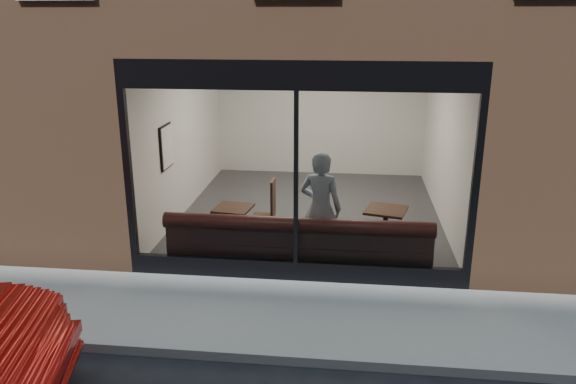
# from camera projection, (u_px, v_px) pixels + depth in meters

# --- Properties ---
(ground) EXTENTS (120.00, 120.00, 0.00)m
(ground) POSITION_uv_depth(u_px,v_px,m) (278.00, 360.00, 6.40)
(ground) COLOR black
(ground) RESTS_ON ground
(sidewalk_near) EXTENTS (40.00, 2.00, 0.01)m
(sidewalk_near) POSITION_uv_depth(u_px,v_px,m) (288.00, 315.00, 7.35)
(sidewalk_near) COLOR gray
(sidewalk_near) RESTS_ON ground
(kerb_near) EXTENTS (40.00, 0.10, 0.12)m
(kerb_near) POSITION_uv_depth(u_px,v_px,m) (277.00, 358.00, 6.34)
(kerb_near) COLOR gray
(kerb_near) RESTS_ON ground
(host_building_pier_left) EXTENTS (2.50, 12.00, 3.20)m
(host_building_pier_left) POSITION_uv_depth(u_px,v_px,m) (169.00, 107.00, 13.90)
(host_building_pier_left) COLOR brown
(host_building_pier_left) RESTS_ON ground
(host_building_pier_right) EXTENTS (2.50, 12.00, 3.20)m
(host_building_pier_right) POSITION_uv_depth(u_px,v_px,m) (481.00, 112.00, 13.10)
(host_building_pier_right) COLOR brown
(host_building_pier_right) RESTS_ON ground
(host_building_backfill) EXTENTS (5.00, 6.00, 3.20)m
(host_building_backfill) POSITION_uv_depth(u_px,v_px,m) (326.00, 93.00, 16.35)
(host_building_backfill) COLOR brown
(host_building_backfill) RESTS_ON ground
(cafe_floor) EXTENTS (6.00, 6.00, 0.00)m
(cafe_floor) POSITION_uv_depth(u_px,v_px,m) (310.00, 213.00, 11.13)
(cafe_floor) COLOR #2D2D30
(cafe_floor) RESTS_ON ground
(cafe_ceiling) EXTENTS (6.00, 6.00, 0.00)m
(cafe_ceiling) POSITION_uv_depth(u_px,v_px,m) (312.00, 48.00, 10.18)
(cafe_ceiling) COLOR white
(cafe_ceiling) RESTS_ON host_building_upper
(cafe_wall_back) EXTENTS (5.00, 0.00, 5.00)m
(cafe_wall_back) POSITION_uv_depth(u_px,v_px,m) (320.00, 109.00, 13.49)
(cafe_wall_back) COLOR silver
(cafe_wall_back) RESTS_ON ground
(cafe_wall_left) EXTENTS (0.00, 6.00, 6.00)m
(cafe_wall_left) POSITION_uv_depth(u_px,v_px,m) (184.00, 131.00, 10.93)
(cafe_wall_left) COLOR silver
(cafe_wall_left) RESTS_ON ground
(cafe_wall_right) EXTENTS (0.00, 6.00, 6.00)m
(cafe_wall_right) POSITION_uv_depth(u_px,v_px,m) (445.00, 137.00, 10.39)
(cafe_wall_right) COLOR silver
(cafe_wall_right) RESTS_ON ground
(storefront_kick) EXTENTS (5.00, 0.10, 0.30)m
(storefront_kick) POSITION_uv_depth(u_px,v_px,m) (296.00, 271.00, 8.30)
(storefront_kick) COLOR black
(storefront_kick) RESTS_ON ground
(storefront_header) EXTENTS (5.00, 0.10, 0.40)m
(storefront_header) POSITION_uv_depth(u_px,v_px,m) (297.00, 75.00, 7.44)
(storefront_header) COLOR black
(storefront_header) RESTS_ON host_building_upper
(storefront_mullion) EXTENTS (0.06, 0.10, 2.50)m
(storefront_mullion) POSITION_uv_depth(u_px,v_px,m) (296.00, 180.00, 7.88)
(storefront_mullion) COLOR black
(storefront_mullion) RESTS_ON storefront_kick
(storefront_glass) EXTENTS (4.80, 0.00, 4.80)m
(storefront_glass) POSITION_uv_depth(u_px,v_px,m) (296.00, 181.00, 7.85)
(storefront_glass) COLOR white
(storefront_glass) RESTS_ON storefront_kick
(banquette) EXTENTS (4.00, 0.55, 0.45)m
(banquette) POSITION_uv_depth(u_px,v_px,m) (298.00, 255.00, 8.66)
(banquette) COLOR black
(banquette) RESTS_ON cafe_floor
(person) EXTENTS (0.74, 0.57, 1.81)m
(person) POSITION_uv_depth(u_px,v_px,m) (320.00, 208.00, 8.69)
(person) COLOR #8EA7BD
(person) RESTS_ON cafe_floor
(cafe_table_left) EXTENTS (0.65, 0.65, 0.04)m
(cafe_table_left) POSITION_uv_depth(u_px,v_px,m) (233.00, 208.00, 9.19)
(cafe_table_left) COLOR black
(cafe_table_left) RESTS_ON cafe_floor
(cafe_table_right) EXTENTS (0.76, 0.76, 0.04)m
(cafe_table_right) POSITION_uv_depth(u_px,v_px,m) (386.00, 210.00, 9.10)
(cafe_table_right) COLOR black
(cafe_table_right) RESTS_ON cafe_floor
(cafe_chair_left) EXTENTS (0.40, 0.40, 0.04)m
(cafe_chair_left) POSITION_uv_depth(u_px,v_px,m) (263.00, 217.00, 10.27)
(cafe_chair_left) COLOR black
(cafe_chair_left) RESTS_ON cafe_floor
(wall_poster) EXTENTS (0.02, 0.54, 0.72)m
(wall_poster) POSITION_uv_depth(u_px,v_px,m) (167.00, 147.00, 9.82)
(wall_poster) COLOR white
(wall_poster) RESTS_ON cafe_wall_left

